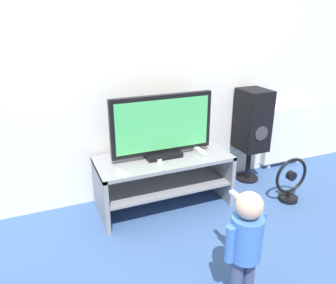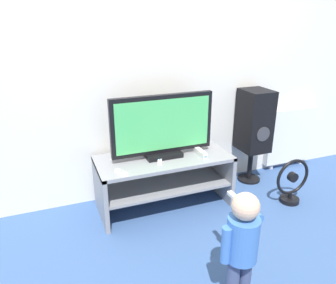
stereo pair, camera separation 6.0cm
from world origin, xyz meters
TOP-DOWN VIEW (x-y plane):
  - ground_plane at (0.00, 0.00)m, footprint 16.00×16.00m
  - wall_back at (0.00, 0.60)m, footprint 10.00×0.06m
  - tv_stand at (0.00, 0.26)m, footprint 1.17×0.52m
  - television at (0.00, 0.28)m, footprint 0.90×0.20m
  - game_console at (0.32, 0.18)m, footprint 0.05×0.19m
  - remote_primary at (-0.42, 0.07)m, footprint 0.08×0.13m
  - remote_secondary at (-0.07, 0.17)m, footprint 0.08×0.13m
  - child at (0.04, -0.90)m, footprint 0.28×0.43m
  - speaker_tower at (1.01, 0.39)m, footprint 0.26×0.32m
  - floor_fan at (1.11, -0.12)m, footprint 0.35×0.18m
  - radiator at (1.60, 0.53)m, footprint 0.59×0.08m

SIDE VIEW (x-z plane):
  - ground_plane at x=0.00m, z-range 0.00..0.00m
  - floor_fan at x=1.11m, z-range -0.02..0.41m
  - tv_stand at x=0.00m, z-range 0.08..0.55m
  - radiator at x=1.60m, z-range 0.03..0.71m
  - child at x=0.04m, z-range 0.07..0.79m
  - remote_primary at x=-0.42m, z-range 0.47..0.50m
  - remote_secondary at x=-0.07m, z-range 0.47..0.50m
  - game_console at x=0.32m, z-range 0.47..0.52m
  - speaker_tower at x=1.01m, z-range 0.15..1.11m
  - television at x=0.00m, z-range 0.47..1.01m
  - wall_back at x=0.00m, z-range 0.00..2.60m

